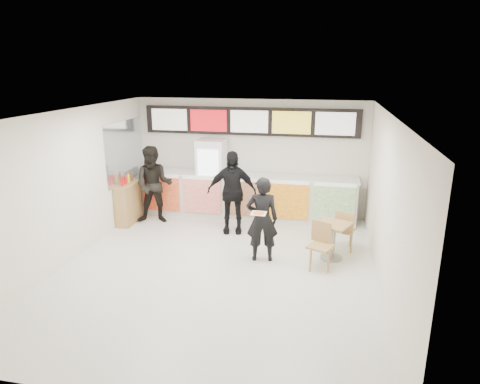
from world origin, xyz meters
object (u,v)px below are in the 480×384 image
(customer_mid, at_px, (232,192))
(cafe_table, at_px, (333,234))
(customer_left, at_px, (154,185))
(condiment_ledge, at_px, (128,203))
(service_counter, at_px, (247,196))
(drinks_fridge, at_px, (212,178))
(customer_main, at_px, (262,219))

(customer_mid, relative_size, cafe_table, 1.23)
(customer_left, relative_size, customer_mid, 0.99)
(customer_left, height_order, customer_mid, customer_mid)
(condiment_ledge, bearing_deg, customer_mid, -1.45)
(customer_mid, distance_m, cafe_table, 2.59)
(service_counter, distance_m, cafe_table, 3.04)
(customer_left, bearing_deg, condiment_ledge, -174.73)
(drinks_fridge, bearing_deg, condiment_ledge, -151.21)
(service_counter, height_order, condiment_ledge, condiment_ledge)
(customer_main, xyz_separation_m, cafe_table, (1.39, 0.34, -0.34))
(customer_main, bearing_deg, service_counter, -83.59)
(drinks_fridge, xyz_separation_m, customer_mid, (0.78, -1.10, -0.02))
(service_counter, relative_size, customer_mid, 2.84)
(service_counter, xyz_separation_m, customer_main, (0.77, -2.47, 0.30))
(customer_main, xyz_separation_m, condiment_ledge, (-3.59, 1.46, -0.35))
(drinks_fridge, relative_size, customer_mid, 1.02)
(service_counter, distance_m, customer_left, 2.37)
(customer_left, xyz_separation_m, cafe_table, (4.35, -1.31, -0.44))
(service_counter, height_order, customer_mid, customer_mid)
(cafe_table, bearing_deg, service_counter, 159.55)
(customer_left, xyz_separation_m, customer_mid, (2.03, -0.26, 0.01))
(customer_left, distance_m, condiment_ledge, 0.80)
(cafe_table, relative_size, condiment_ledge, 1.31)
(service_counter, height_order, cafe_table, service_counter)
(customer_main, height_order, customer_left, customer_left)
(service_counter, xyz_separation_m, cafe_table, (2.16, -2.13, -0.04))
(customer_main, relative_size, customer_left, 0.90)
(drinks_fridge, relative_size, customer_main, 1.15)
(customer_main, xyz_separation_m, customer_left, (-2.96, 1.65, 0.10))
(service_counter, xyz_separation_m, customer_mid, (-0.16, -1.09, 0.40))
(customer_main, height_order, customer_mid, customer_mid)
(service_counter, bearing_deg, drinks_fridge, 179.01)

